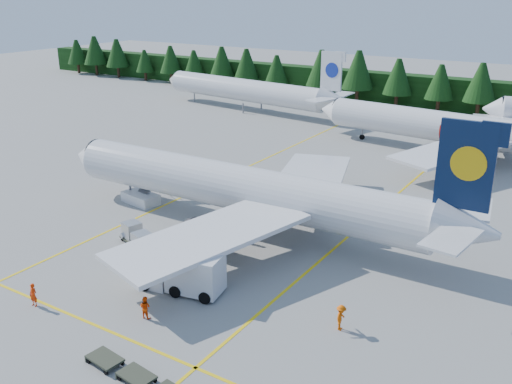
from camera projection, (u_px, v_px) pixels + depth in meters
The scene contains 15 objects.
ground at pixel (182, 299), 42.84m from camera, with size 320.00×320.00×0.00m, color gray.
taxi_stripe_a at pixel (198, 190), 65.78m from camera, with size 0.25×120.00×0.01m, color yellow.
taxi_stripe_b at pixel (360, 227), 55.73m from camera, with size 0.25×120.00×0.01m, color yellow.
taxi_stripe_cross at pixel (125, 338), 38.07m from camera, with size 80.00×0.25×0.01m, color yellow.
treeline_hedge at pixel (459, 95), 107.03m from camera, with size 220.00×4.00×6.00m, color black.
airliner_navy at pixel (232, 187), 54.96m from camera, with size 44.38×36.53×12.91m.
airliner_red at pixel (447, 128), 78.73m from camera, with size 42.59×34.89×12.39m.
airliner_far_left at pixel (239, 89), 108.38m from camera, with size 41.56×8.80×12.11m.
airstairs at pixel (143, 195), 61.77m from camera, with size 4.51×6.12×3.79m.
service_truck at pixel (181, 272), 43.60m from camera, with size 6.89×3.56×3.17m.
dolly_train at pixel (153, 384), 32.96m from camera, with size 10.85×2.17×0.13m.
uld_pair at pixel (137, 236), 50.95m from camera, with size 4.85×3.41×1.60m.
crew_a at pixel (33, 295), 41.61m from camera, with size 0.65×0.43×1.79m, color red.
crew_b at pixel (145, 307), 40.11m from camera, with size 0.82×0.64×1.68m, color #F14005.
crew_c at pixel (341, 318), 38.67m from camera, with size 0.77×0.52×1.87m, color #D95104.
Camera 1 is at (24.80, -28.77, 22.09)m, focal length 40.00 mm.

